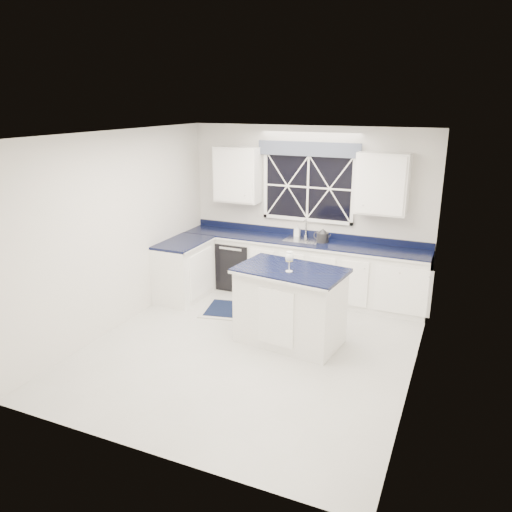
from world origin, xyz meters
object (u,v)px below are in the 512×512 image
at_px(faucet, 306,228).
at_px(island, 290,305).
at_px(soap_bottle, 297,230).
at_px(kettle, 322,236).
at_px(dishwasher, 239,263).
at_px(wine_glass, 289,258).

relative_size(faucet, island, 0.21).
bearing_deg(soap_bottle, kettle, -21.14).
bearing_deg(dishwasher, soap_bottle, 13.04).
xyz_separation_m(dishwasher, kettle, (1.43, 0.03, 0.63)).
relative_size(dishwasher, wine_glass, 3.15).
xyz_separation_m(wine_glass, soap_bottle, (-0.56, 1.93, -0.16)).
bearing_deg(soap_bottle, island, -73.39).
distance_m(dishwasher, kettle, 1.56).
distance_m(faucet, kettle, 0.37).
relative_size(kettle, soap_bottle, 1.60).
xyz_separation_m(kettle, soap_bottle, (-0.48, 0.19, -0.01)).
height_order(dishwasher, wine_glass, wine_glass).
bearing_deg(island, dishwasher, 139.99).
height_order(kettle, wine_glass, wine_glass).
height_order(kettle, soap_bottle, kettle).
distance_m(faucet, wine_glass, 1.95).
height_order(island, wine_glass, wine_glass).
relative_size(island, soap_bottle, 7.58).
xyz_separation_m(island, wine_glass, (0.01, -0.11, 0.69)).
distance_m(faucet, soap_bottle, 0.16).
distance_m(faucet, island, 1.93).
distance_m(island, wine_glass, 0.69).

